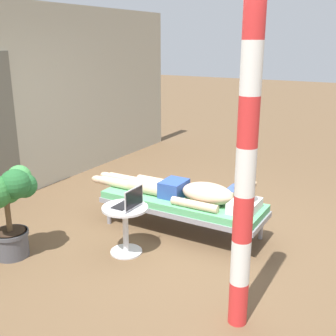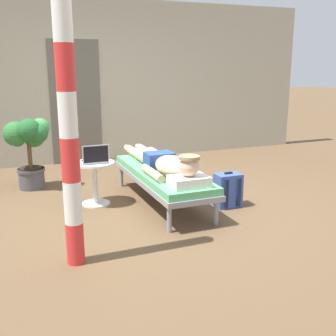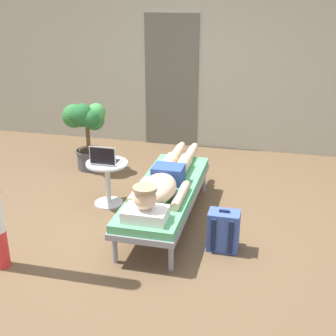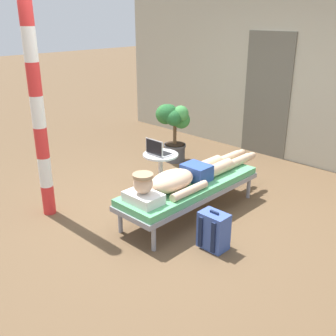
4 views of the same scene
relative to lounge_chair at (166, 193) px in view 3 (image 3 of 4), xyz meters
name	(u,v)px [view 3 (image 3 of 4)]	position (x,y,z in m)	size (l,w,h in m)	color
ground_plane	(152,224)	(-0.13, -0.11, -0.35)	(40.00, 40.00, 0.00)	brown
house_wall_back	(209,61)	(0.00, 2.67, 1.00)	(7.60, 0.20, 2.70)	#B2AD99
house_door_panel	(171,82)	(-0.55, 2.56, 0.67)	(0.84, 0.03, 2.04)	#625F54
lounge_chair	(166,193)	(0.00, 0.00, 0.00)	(0.63, 1.95, 0.42)	gray
person_reclining	(164,181)	(0.00, -0.09, 0.17)	(0.53, 2.17, 0.33)	white
side_table	(107,176)	(-0.76, 0.26, 0.01)	(0.48, 0.48, 0.52)	silver
laptop	(105,159)	(-0.76, 0.21, 0.24)	(0.31, 0.24, 0.23)	silver
backpack	(223,231)	(0.68, -0.40, -0.15)	(0.30, 0.26, 0.42)	#3F59A5
potted_plant	(86,126)	(-1.43, 1.23, 0.29)	(0.60, 0.54, 0.97)	#4C4C51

